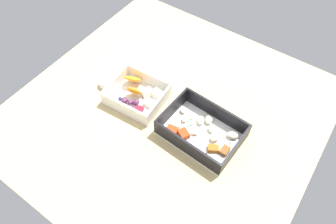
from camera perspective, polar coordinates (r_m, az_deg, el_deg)
table_surface at (r=86.72cm, az=-0.04°, el=-0.07°), size 80.00×80.00×2.00cm
pasta_container at (r=80.44cm, az=6.30°, el=-3.59°), size 21.00×15.44×5.65cm
fruit_bowl at (r=87.47cm, az=-5.75°, el=3.20°), size 16.33×14.27×5.37cm
paper_cup_liner at (r=92.59cm, az=-11.57°, el=5.24°), size 3.64×3.64×2.13cm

